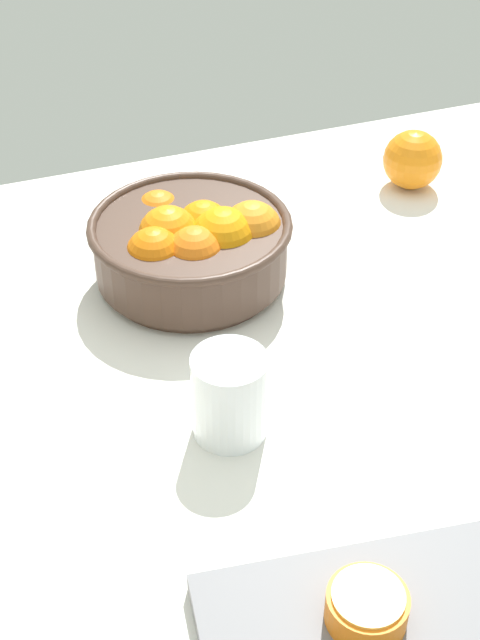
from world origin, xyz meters
TOP-DOWN VIEW (x-y plane):
  - ground_plane at (0.00, 0.00)cm, footprint 139.90×106.62cm
  - fruit_bowl at (2.14, 21.42)cm, footprint 24.61×24.61cm
  - juice_glass at (-2.42, -4.44)cm, footprint 7.62×7.62cm
  - orange_half_0 at (-0.26, -29.82)cm, footprint 6.62×6.62cm
  - loose_orange_4 at (38.48, 32.78)cm, footprint 8.41×8.41cm

SIDE VIEW (x-z plane):
  - ground_plane at x=0.00cm, z-range -3.00..0.00cm
  - orange_half_0 at x=-0.26cm, z-range 2.10..5.22cm
  - juice_glass at x=-2.42cm, z-range -0.51..8.87cm
  - loose_orange_4 at x=38.48cm, z-range 0.00..8.41cm
  - fruit_bowl at x=2.14cm, z-range -0.10..10.57cm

